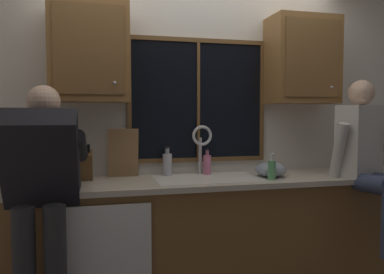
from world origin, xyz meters
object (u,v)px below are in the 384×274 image
at_px(bottle_green_glass, 167,164).
at_px(soap_dispenser, 272,170).
at_px(bottle_tall_clear, 207,164).
at_px(knife_block, 84,166).
at_px(cutting_board, 123,153).
at_px(person_sitting_on_counter, 369,154).
at_px(mixing_bowl, 271,170).
at_px(person_standing, 41,186).

bearing_deg(bottle_green_glass, soap_dispenser, -26.79).
bearing_deg(bottle_tall_clear, soap_dispenser, -40.67).
bearing_deg(knife_block, soap_dispenser, -11.85).
distance_m(knife_block, soap_dispenser, 1.40).
relative_size(cutting_board, bottle_green_glass, 1.67).
height_order(knife_block, cutting_board, cutting_board).
bearing_deg(person_sitting_on_counter, bottle_tall_clear, 158.81).
distance_m(knife_block, bottle_green_glass, 0.64).
bearing_deg(mixing_bowl, person_standing, -169.44).
bearing_deg(mixing_bowl, knife_block, 174.04).
height_order(person_sitting_on_counter, soap_dispenser, person_sitting_on_counter).
xyz_separation_m(person_standing, cutting_board, (0.52, 0.55, 0.13)).
bearing_deg(bottle_tall_clear, mixing_bowl, -24.38).
bearing_deg(soap_dispenser, cutting_board, 160.70).
relative_size(cutting_board, soap_dispenser, 1.93).
xyz_separation_m(person_sitting_on_counter, soap_dispenser, (-0.76, 0.10, -0.11)).
height_order(knife_block, bottle_tall_clear, knife_block).
bearing_deg(cutting_board, bottle_tall_clear, -2.54).
distance_m(mixing_bowl, soap_dispenser, 0.15).
relative_size(person_standing, knife_block, 4.97).
height_order(person_standing, bottle_green_glass, person_standing).
xyz_separation_m(cutting_board, bottle_tall_clear, (0.67, -0.03, -0.10)).
distance_m(person_sitting_on_counter, bottle_tall_clear, 1.25).
distance_m(person_sitting_on_counter, bottle_green_glass, 1.56).
height_order(person_sitting_on_counter, bottle_tall_clear, person_sitting_on_counter).
distance_m(person_standing, soap_dispenser, 1.61).
height_order(cutting_board, mixing_bowl, cutting_board).
bearing_deg(person_sitting_on_counter, person_standing, -178.38).
bearing_deg(mixing_bowl, bottle_tall_clear, 155.62).
height_order(soap_dispenser, bottle_green_glass, bottle_green_glass).
bearing_deg(bottle_green_glass, person_standing, -148.22).
distance_m(knife_block, bottle_tall_clear, 0.96).
relative_size(cutting_board, mixing_bowl, 1.58).
relative_size(person_sitting_on_counter, soap_dispenser, 6.31).
height_order(cutting_board, bottle_green_glass, cutting_board).
xyz_separation_m(person_sitting_on_counter, cutting_board, (-1.83, 0.48, 0.00)).
bearing_deg(bottle_green_glass, mixing_bowl, -16.32).
distance_m(person_sitting_on_counter, cutting_board, 1.90).
distance_m(person_standing, person_sitting_on_counter, 2.36).
xyz_separation_m(person_standing, mixing_bowl, (1.66, 0.31, 0.00)).
relative_size(person_standing, mixing_bowl, 6.54).
height_order(person_standing, mixing_bowl, person_standing).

